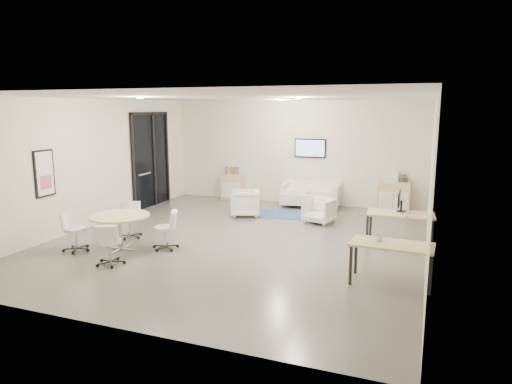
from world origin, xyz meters
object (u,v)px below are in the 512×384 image
at_px(sideboard_right, 394,197).
at_px(round_table, 120,219).
at_px(loveseat, 311,195).
at_px(desk_front, 392,248).
at_px(armchair_left, 245,202).
at_px(armchair_right, 319,209).
at_px(sideboard_left, 233,187).
at_px(desk_rear, 400,216).

xyz_separation_m(sideboard_right, round_table, (-5.13, -5.81, 0.22)).
xyz_separation_m(loveseat, desk_front, (2.79, -5.54, 0.29)).
xyz_separation_m(armchair_left, armchair_right, (2.12, -0.05, -0.04)).
height_order(armchair_right, round_table, round_table).
xyz_separation_m(desk_front, round_table, (-5.51, -0.07, 0.03)).
relative_size(armchair_left, desk_front, 0.57).
xyz_separation_m(armchair_right, round_table, (-3.41, -3.76, 0.31)).
height_order(sideboard_left, desk_front, sideboard_left).
bearing_deg(sideboard_left, armchair_left, -58.26).
relative_size(sideboard_right, desk_front, 0.64).
bearing_deg(sideboard_left, sideboard_right, -0.26).
bearing_deg(armchair_left, sideboard_left, -168.95).
xyz_separation_m(armchair_left, desk_rear, (4.21, -1.41, 0.26)).
distance_m(sideboard_left, loveseat, 2.68).
bearing_deg(sideboard_right, desk_rear, -83.71).
relative_size(loveseat, armchair_left, 2.26).
bearing_deg(armchair_left, desk_rear, 50.85).
bearing_deg(loveseat, armchair_right, -73.95).
height_order(armchair_right, desk_front, armchair_right).
xyz_separation_m(loveseat, round_table, (-2.72, -5.61, 0.32)).
xyz_separation_m(sideboard_left, desk_rear, (5.46, -3.42, 0.24)).
distance_m(desk_rear, round_table, 6.00).
relative_size(sideboard_left, round_table, 0.67).
height_order(desk_front, round_table, round_table).
bearing_deg(sideboard_left, round_table, -90.42).
relative_size(sideboard_left, loveseat, 0.46).
bearing_deg(desk_front, round_table, -176.43).
height_order(sideboard_right, loveseat, sideboard_right).
distance_m(desk_rear, desk_front, 2.34).
xyz_separation_m(loveseat, desk_rear, (2.79, -3.20, 0.30)).
bearing_deg(armchair_right, sideboard_right, 64.28).
distance_m(loveseat, armchair_left, 2.29).
height_order(sideboard_left, round_table, sideboard_left).
distance_m(sideboard_left, armchair_left, 2.37).
height_order(sideboard_left, sideboard_right, sideboard_right).
height_order(loveseat, round_table, loveseat).
bearing_deg(round_table, sideboard_left, 89.58).
relative_size(armchair_left, round_table, 0.64).
distance_m(armchair_right, round_table, 5.09).
distance_m(sideboard_left, round_table, 5.83).
xyz_separation_m(sideboard_right, armchair_left, (-3.84, -1.99, -0.05)).
xyz_separation_m(loveseat, armchair_left, (-1.43, -1.80, 0.05)).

